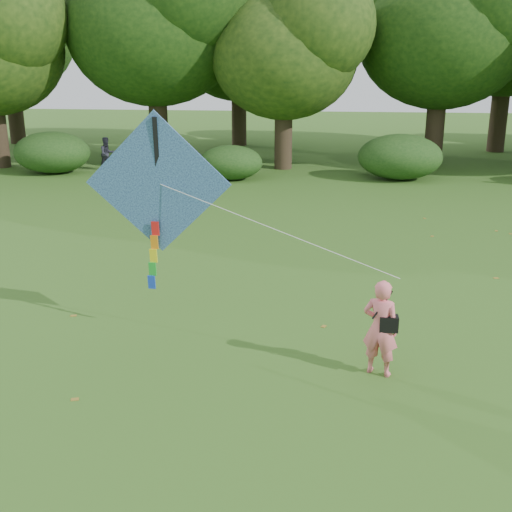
# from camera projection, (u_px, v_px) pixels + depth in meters

# --- Properties ---
(ground) EXTENTS (100.00, 100.00, 0.00)m
(ground) POSITION_uv_depth(u_px,v_px,m) (327.00, 386.00, 10.25)
(ground) COLOR #265114
(ground) RESTS_ON ground
(man_kite_flyer) EXTENTS (0.70, 0.59, 1.64)m
(man_kite_flyer) POSITION_uv_depth(u_px,v_px,m) (381.00, 328.00, 10.41)
(man_kite_flyer) COLOR #ED6F79
(man_kite_flyer) RESTS_ON ground
(bystander_left) EXTENTS (0.91, 0.90, 1.48)m
(bystander_left) POSITION_uv_depth(u_px,v_px,m) (107.00, 154.00, 28.72)
(bystander_left) COLOR #262633
(bystander_left) RESTS_ON ground
(crossbody_bag) EXTENTS (0.43, 0.20, 0.68)m
(crossbody_bag) POSITION_uv_depth(u_px,v_px,m) (388.00, 323.00, 10.33)
(crossbody_bag) COLOR black
(crossbody_bag) RESTS_ON ground
(flying_kite) EXTENTS (5.46, 1.55, 3.30)m
(flying_kite) POSITION_uv_depth(u_px,v_px,m) (159.00, 186.00, 11.34)
(flying_kite) COLOR #2754A9
(flying_kite) RESTS_ON ground
(tree_line) EXTENTS (54.70, 15.30, 9.48)m
(tree_line) POSITION_uv_depth(u_px,v_px,m) (366.00, 41.00, 30.07)
(tree_line) COLOR #3A2D1E
(tree_line) RESTS_ON ground
(shrub_band) EXTENTS (39.15, 3.22, 1.88)m
(shrub_band) POSITION_uv_depth(u_px,v_px,m) (310.00, 158.00, 26.74)
(shrub_band) COLOR #264919
(shrub_band) RESTS_ON ground
(fallen_leaves) EXTENTS (10.62, 12.16, 0.01)m
(fallen_leaves) POSITION_uv_depth(u_px,v_px,m) (375.00, 267.00, 15.89)
(fallen_leaves) COLOR olive
(fallen_leaves) RESTS_ON ground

